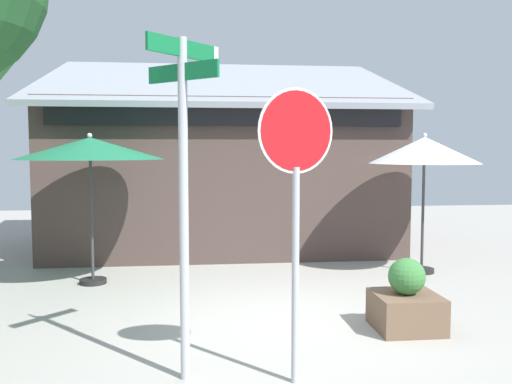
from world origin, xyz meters
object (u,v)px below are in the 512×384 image
Objects in this scene: street_sign_post at (184,174)px; patio_umbrella_ivory_center at (424,151)px; stop_sign at (296,178)px; sidewalk_planter at (406,303)px; patio_umbrella_forest_green_left at (90,149)px.

patio_umbrella_ivory_center is at bearing 44.97° from street_sign_post.
street_sign_post is at bearing -135.03° from patio_umbrella_ivory_center.
street_sign_post is 5.90m from patio_umbrella_ivory_center.
patio_umbrella_ivory_center is at bearing 54.40° from stop_sign.
street_sign_post is 1.29× the size of patio_umbrella_ivory_center.
patio_umbrella_forest_green_left is at bearing 146.74° from sidewalk_planter.
stop_sign is 2.68m from sidewalk_planter.
street_sign_post reaches higher than stop_sign.
patio_umbrella_forest_green_left is (-1.61, 3.98, 0.24)m from street_sign_post.
patio_umbrella_ivory_center reaches higher than patio_umbrella_forest_green_left.
stop_sign is (1.04, -0.21, -0.03)m from street_sign_post.
stop_sign is 4.96m from patio_umbrella_forest_green_left.
sidewalk_planter is (-1.49, -3.01, -1.86)m from patio_umbrella_ivory_center.
stop_sign reaches higher than patio_umbrella_ivory_center.
sidewalk_planter is at bearing 39.79° from stop_sign.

